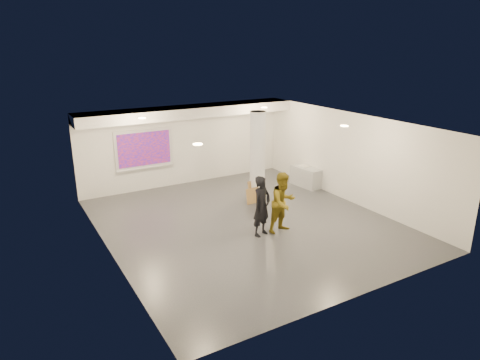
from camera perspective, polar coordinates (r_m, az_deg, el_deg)
floor at (r=12.85m, az=0.90°, el=-5.79°), size 8.00×9.00×0.01m
ceiling at (r=11.96m, az=0.97°, el=7.49°), size 8.00×9.00×0.01m
wall_back at (r=16.21m, az=-7.32°, el=4.69°), size 8.00×0.01×3.00m
wall_front at (r=9.02m, az=15.94°, el=-6.76°), size 8.00×0.01×3.00m
wall_left at (r=10.92m, az=-17.39°, el=-2.54°), size 0.01×9.00×3.00m
wall_right at (r=14.71m, az=14.43°, el=2.91°), size 0.01×9.00×3.00m
soffit_band at (r=15.46m, az=-6.70°, el=9.06°), size 8.00×1.10×0.36m
downlight_nw at (r=13.34m, az=-12.94°, el=8.04°), size 0.22×0.22×0.02m
downlight_ne at (r=15.21m, az=3.24°, el=9.62°), size 0.22×0.22×0.02m
downlight_sw at (r=9.66m, az=-5.66°, el=4.77°), size 0.22×0.22×0.02m
downlight_se at (r=12.12m, az=13.74°, el=7.02°), size 0.22×0.22×0.02m
column at (r=14.55m, az=2.34°, el=3.31°), size 0.52×0.52×3.00m
projection_screen at (r=15.63m, az=-12.67°, el=4.01°), size 2.10×0.13×1.42m
credenza at (r=16.19m, az=8.77°, el=0.44°), size 0.63×1.29×0.72m
papers_stack at (r=16.24m, az=8.57°, el=1.88°), size 0.34×0.40×0.02m
cardboard_back at (r=14.86m, az=1.88°, el=-1.16°), size 0.59×0.35×0.62m
cardboard_front at (r=14.31m, az=1.70°, el=-2.11°), size 0.49×0.16×0.53m
woman at (r=11.81m, az=2.91°, el=-3.51°), size 0.72×0.59×1.71m
man at (r=12.07m, az=5.78°, el=-3.00°), size 0.94×0.79×1.75m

